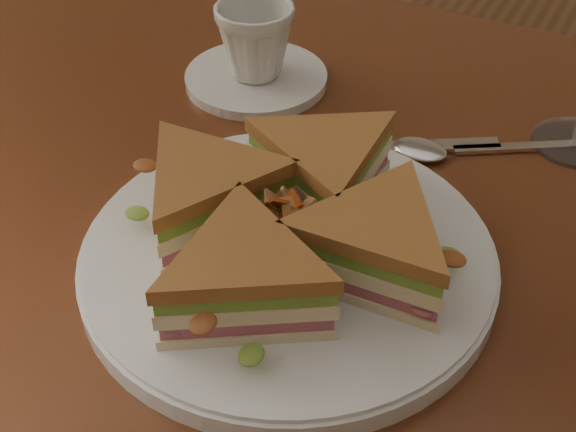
{
  "coord_description": "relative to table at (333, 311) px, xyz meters",
  "views": [
    {
      "loc": [
        0.18,
        -0.44,
        1.17
      ],
      "look_at": [
        -0.01,
        -0.06,
        0.8
      ],
      "focal_mm": 50.0,
      "sensor_mm": 36.0,
      "label": 1
    }
  ],
  "objects": [
    {
      "name": "table",
      "position": [
        0.0,
        0.0,
        0.0
      ],
      "size": [
        1.2,
        0.8,
        0.75
      ],
      "color": "#3E1B0E",
      "rests_on": "ground"
    },
    {
      "name": "plate",
      "position": [
        -0.01,
        -0.06,
        0.11
      ],
      "size": [
        0.31,
        0.31,
        0.02
      ],
      "primitive_type": "cylinder",
      "color": "silver",
      "rests_on": "table"
    },
    {
      "name": "sandwich_wedges",
      "position": [
        -0.01,
        -0.06,
        0.14
      ],
      "size": [
        0.27,
        0.27,
        0.06
      ],
      "color": "#F7E5B6",
      "rests_on": "plate"
    },
    {
      "name": "crisps_mound",
      "position": [
        -0.01,
        -0.06,
        0.14
      ],
      "size": [
        0.09,
        0.09,
        0.05
      ],
      "primitive_type": null,
      "color": "#D9531B",
      "rests_on": "plate"
    },
    {
      "name": "spoon",
      "position": [
        0.04,
        0.13,
        0.1
      ],
      "size": [
        0.16,
        0.11,
        0.01
      ],
      "rotation": [
        0.0,
        0.0,
        0.55
      ],
      "color": "silver",
      "rests_on": "table"
    },
    {
      "name": "knife",
      "position": [
        -0.01,
        0.1,
        0.1
      ],
      "size": [
        0.19,
        0.12,
        0.0
      ],
      "rotation": [
        0.0,
        0.0,
        0.54
      ],
      "color": "silver",
      "rests_on": "table"
    },
    {
      "name": "saucer",
      "position": [
        -0.16,
        0.16,
        0.1
      ],
      "size": [
        0.14,
        0.14,
        0.01
      ],
      "primitive_type": "cylinder",
      "color": "silver",
      "rests_on": "table"
    },
    {
      "name": "coffee_cup",
      "position": [
        -0.16,
        0.16,
        0.14
      ],
      "size": [
        0.1,
        0.1,
        0.07
      ],
      "primitive_type": "imported",
      "rotation": [
        0.0,
        0.0,
        -0.41
      ],
      "color": "silver",
      "rests_on": "saucer"
    }
  ]
}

